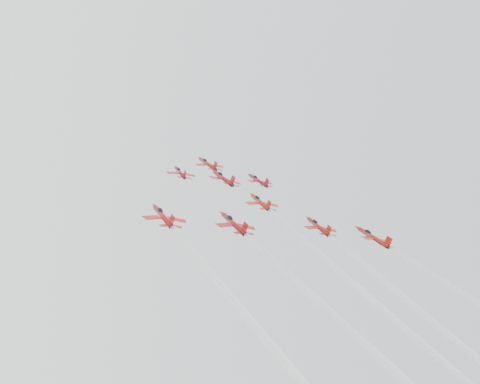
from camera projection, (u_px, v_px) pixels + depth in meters
jet_lead at (208, 164)px, 163.65m from camera, size 9.59×12.38×7.47m
jet_row2_left at (180, 172)px, 146.74m from camera, size 8.41×10.85×6.55m
jet_row2_center at (223, 178)px, 151.96m from camera, size 10.37×13.38×8.07m
jet_row2_right at (258, 180)px, 159.16m from camera, size 8.81×11.36×6.86m
jet_center at (373, 292)px, 100.06m from camera, size 9.48×90.70×50.56m
jet_rear_farleft at (271, 353)px, 72.03m from camera, size 9.79×93.68×52.22m
jet_rear_left at (371, 355)px, 77.70m from camera, size 9.92×94.91×52.90m
jet_rear_right at (456, 328)px, 93.70m from camera, size 9.10×87.10×48.55m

